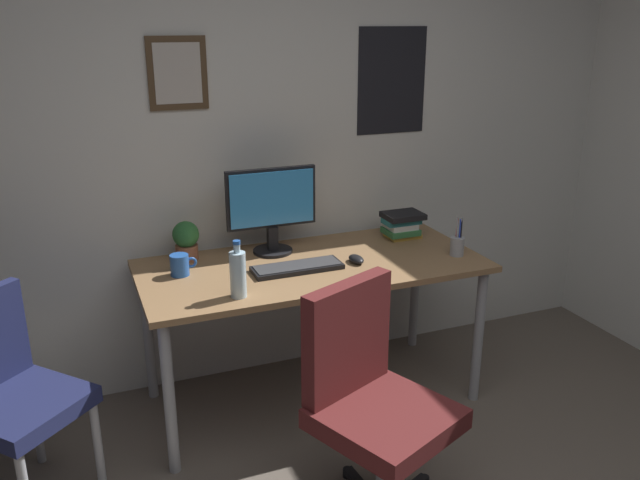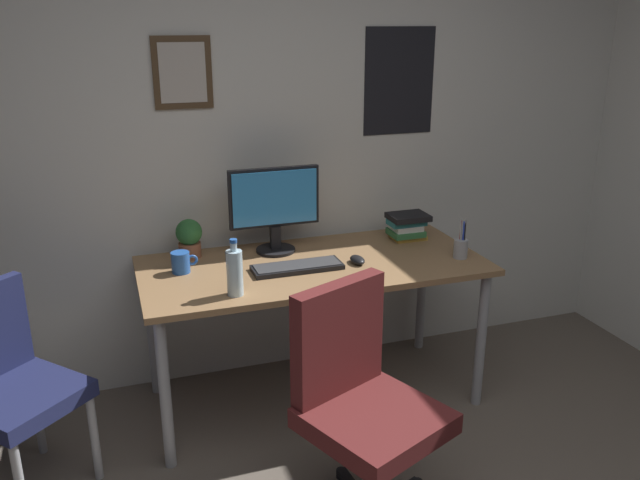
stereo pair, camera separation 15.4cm
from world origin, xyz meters
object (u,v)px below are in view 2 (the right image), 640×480
keyboard (297,267)px  book_stack_left (407,226)px  potted_plant (189,237)px  pen_cup (461,247)px  monitor (275,206)px  office_chair (360,396)px  coffee_mug_near (181,262)px  side_chair (8,380)px  water_bottle (235,272)px  computer_mouse (357,260)px

keyboard → book_stack_left: size_ratio=2.06×
potted_plant → pen_cup: bearing=-19.2°
monitor → book_stack_left: (0.72, -0.04, -0.17)m
office_chair → book_stack_left: 1.27m
office_chair → monitor: (-0.04, 1.07, 0.46)m
monitor → coffee_mug_near: (-0.49, -0.14, -0.19)m
potted_plant → side_chair: bearing=-147.6°
keyboard → pen_cup: (0.81, -0.11, 0.04)m
coffee_mug_near → water_bottle: bearing=-61.3°
office_chair → water_bottle: bearing=120.4°
office_chair → pen_cup: bearing=40.1°
water_bottle → side_chair: bearing=178.8°
coffee_mug_near → book_stack_left: 1.22m
water_bottle → book_stack_left: water_bottle is taller
computer_mouse → book_stack_left: bearing=33.6°
side_chair → keyboard: (1.27, 0.18, 0.26)m
coffee_mug_near → pen_cup: pen_cup is taller
monitor → coffee_mug_near: monitor is taller
pen_cup → coffee_mug_near: bearing=169.6°
office_chair → monitor: monitor is taller
water_bottle → book_stack_left: bearing=23.4°
office_chair → side_chair: size_ratio=1.09×
monitor → computer_mouse: size_ratio=4.18×
pen_cup → book_stack_left: pen_cup is taller
monitor → book_stack_left: size_ratio=2.20×
monitor → pen_cup: monitor is taller
side_chair → book_stack_left: (1.96, 0.42, 0.32)m
side_chair → book_stack_left: bearing=12.2°
coffee_mug_near → potted_plant: 0.22m
pen_cup → book_stack_left: 0.37m
coffee_mug_near → potted_plant: size_ratio=0.64×
computer_mouse → book_stack_left: (0.39, 0.26, 0.06)m
side_chair → water_bottle: water_bottle is taller
keyboard → potted_plant: 0.57m
book_stack_left → pen_cup: bearing=-70.2°
water_bottle → keyboard: bearing=30.8°
potted_plant → water_bottle: bearing=-77.6°
water_bottle → pen_cup: (1.15, 0.09, -0.05)m
water_bottle → potted_plant: bearing=102.4°
keyboard → computer_mouse: computer_mouse is taller
office_chair → potted_plant: (-0.46, 1.12, 0.33)m
computer_mouse → book_stack_left: size_ratio=0.53×
computer_mouse → monitor: bearing=138.0°
computer_mouse → coffee_mug_near: (-0.82, 0.15, 0.03)m
side_chair → keyboard: 1.31m
office_chair → coffee_mug_near: size_ratio=7.65×
pen_cup → monitor: bearing=155.3°
computer_mouse → water_bottle: water_bottle is taller
coffee_mug_near → computer_mouse: bearing=-10.6°
water_bottle → potted_plant: size_ratio=1.29×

